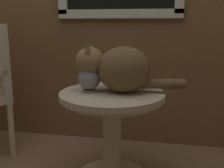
% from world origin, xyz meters
% --- Properties ---
extents(wicker_side_table, '(0.63, 0.63, 0.59)m').
position_xyz_m(wicker_side_table, '(0.28, 0.11, 0.41)').
color(wicker_side_table, beige).
rests_on(wicker_side_table, ground_plane).
extents(cat, '(0.65, 0.30, 0.29)m').
position_xyz_m(cat, '(0.32, 0.13, 0.74)').
color(cat, brown).
rests_on(cat, wicker_side_table).
extents(pewter_vase_with_ivy, '(0.14, 0.14, 0.27)m').
position_xyz_m(pewter_vase_with_ivy, '(0.15, 0.10, 0.69)').
color(pewter_vase_with_ivy, gray).
rests_on(pewter_vase_with_ivy, wicker_side_table).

